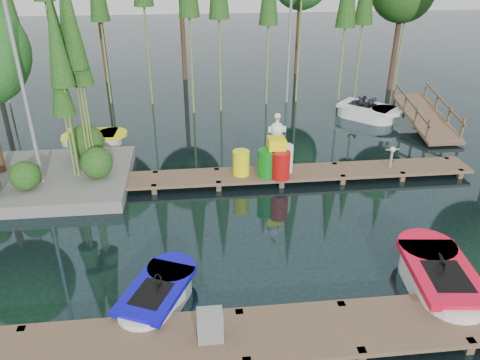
{
  "coord_description": "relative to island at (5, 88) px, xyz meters",
  "views": [
    {
      "loc": [
        -0.79,
        -11.16,
        7.01
      ],
      "look_at": [
        0.5,
        0.5,
        1.1
      ],
      "focal_mm": 35.0,
      "sensor_mm": 36.0,
      "label": 1
    }
  ],
  "objects": [
    {
      "name": "ground_plane",
      "position": [
        6.3,
        -3.29,
        -3.18
      ],
      "size": [
        90.0,
        90.0,
        0.0
      ],
      "primitive_type": "plane",
      "color": "#1A2C30"
    },
    {
      "name": "near_dock",
      "position": [
        6.3,
        -7.79,
        -2.95
      ],
      "size": [
        18.0,
        1.5,
        0.5
      ],
      "color": "brown",
      "rests_on": "ground"
    },
    {
      "name": "far_dock",
      "position": [
        7.3,
        -0.79,
        -2.95
      ],
      "size": [
        15.0,
        1.2,
        0.5
      ],
      "color": "brown",
      "rests_on": "ground"
    },
    {
      "name": "island",
      "position": [
        0.0,
        0.0,
        0.0
      ],
      "size": [
        6.2,
        4.2,
        6.75
      ],
      "color": "slate",
      "rests_on": "ground"
    },
    {
      "name": "lamp_island",
      "position": [
        0.8,
        -0.79,
        1.08
      ],
      "size": [
        0.3,
        0.3,
        7.25
      ],
      "color": "gray",
      "rests_on": "ground"
    },
    {
      "name": "lamp_rear",
      "position": [
        10.3,
        7.71,
        1.08
      ],
      "size": [
        0.3,
        0.3,
        7.25
      ],
      "color": "gray",
      "rests_on": "ground"
    },
    {
      "name": "ramp",
      "position": [
        15.3,
        3.21,
        -2.6
      ],
      "size": [
        1.5,
        3.94,
        1.49
      ],
      "color": "brown",
      "rests_on": "ground"
    },
    {
      "name": "boat_blue",
      "position": [
        4.6,
        -6.44,
        -2.95
      ],
      "size": [
        1.99,
        2.67,
        0.82
      ],
      "rotation": [
        0.0,
        0.0,
        -0.42
      ],
      "color": "white",
      "rests_on": "ground"
    },
    {
      "name": "boat_red",
      "position": [
        10.87,
        -6.65,
        -2.89
      ],
      "size": [
        1.69,
        3.15,
        1.02
      ],
      "rotation": [
        0.0,
        0.0,
        -0.11
      ],
      "color": "white",
      "rests_on": "ground"
    },
    {
      "name": "boat_yellow_far",
      "position": [
        1.67,
        3.01,
        -2.92
      ],
      "size": [
        2.59,
        1.3,
        1.26
      ],
      "rotation": [
        0.0,
        0.0,
        -0.41
      ],
      "color": "white",
      "rests_on": "ground"
    },
    {
      "name": "boat_white_far",
      "position": [
        13.39,
        4.9,
        -2.87
      ],
      "size": [
        3.02,
        3.02,
        1.39
      ],
      "rotation": [
        0.0,
        0.0,
        -0.09
      ],
      "color": "white",
      "rests_on": "ground"
    },
    {
      "name": "utility_cabinet",
      "position": [
        5.68,
        -7.79,
        -2.59
      ],
      "size": [
        0.49,
        0.41,
        0.59
      ],
      "primitive_type": "cube",
      "color": "gray",
      "rests_on": "near_dock"
    },
    {
      "name": "yellow_barrel",
      "position": [
        7.06,
        -0.79,
        -2.48
      ],
      "size": [
        0.54,
        0.54,
        0.82
      ],
      "primitive_type": "cylinder",
      "color": "#FFFD0D",
      "rests_on": "far_dock"
    },
    {
      "name": "drum_cluster",
      "position": [
        8.2,
        -0.95,
        -2.27
      ],
      "size": [
        1.2,
        1.1,
        2.08
      ],
      "color": "#0D7D17",
      "rests_on": "far_dock"
    },
    {
      "name": "seagull_post",
      "position": [
        12.12,
        -0.79,
        -2.39
      ],
      "size": [
        0.46,
        0.25,
        0.73
      ],
      "color": "gray",
      "rests_on": "far_dock"
    }
  ]
}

